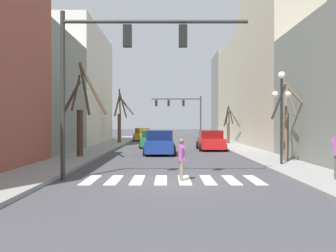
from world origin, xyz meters
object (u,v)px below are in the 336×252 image
Objects in this scene: car_parked_right_far at (144,135)px; pedestrian_waiting_at_curb at (183,156)px; street_lamp_right_corner at (283,99)px; street_tree_right_near at (83,116)px; traffic_signal_far at (183,107)px; street_tree_left_near at (122,118)px; street_tree_left_mid at (230,125)px; car_parked_left_mid at (153,139)px; car_parked_left_near at (212,141)px; street_tree_right_far at (288,124)px; traffic_signal_near at (118,57)px; car_parked_left_far at (161,143)px.

pedestrian_waiting_at_curb is (3.60, -33.23, 0.21)m from car_parked_right_far.
street_tree_right_near is at bearing 157.89° from street_lamp_right_corner.
traffic_signal_far reaches higher than street_tree_left_near.
street_tree_right_near is 1.50× the size of street_tree_left_mid.
traffic_signal_far is at bearing -47.81° from car_parked_right_far.
car_parked_left_near is at bearing 56.87° from car_parked_left_mid.
traffic_signal_far is at bearing 98.33° from street_tree_right_far.
pedestrian_waiting_at_curb reaches higher than car_parked_right_far.
street_tree_right_near is 1.03× the size of street_tree_left_near.
street_tree_left_mid is at bearing 88.53° from street_lamp_right_corner.
street_tree_right_far is 18.26m from street_tree_left_mid.
traffic_signal_far is 1.75× the size of street_tree_left_mid.
traffic_signal_far is 1.20× the size of street_tree_left_near.
traffic_signal_near is at bearing -83.40° from street_tree_left_near.
street_tree_left_near reaches higher than street_lamp_right_corner.
street_tree_left_mid is (7.56, 4.58, 1.29)m from car_parked_left_mid.
car_parked_left_mid is at bearing 56.87° from car_parked_left_near.
traffic_signal_near is 25.90m from street_tree_left_mid.
street_lamp_right_corner reaches higher than car_parked_left_far.
street_tree_left_mid is (4.29, -13.09, -2.28)m from traffic_signal_far.
car_parked_left_near is 11.86m from street_tree_right_near.
pedestrian_waiting_at_curb is 25.28m from street_tree_left_mid.
street_tree_right_far reaches higher than street_tree_left_mid.
street_lamp_right_corner is 0.98× the size of car_parked_left_far.
car_parked_left_mid is 0.85× the size of street_tree_left_near.
street_tree_right_far is at bearing -89.07° from street_tree_left_mid.
street_tree_right_near is (-8.72, -7.82, 1.89)m from car_parked_left_near.
street_tree_left_mid is at bearing 121.23° from car_parked_left_mid.
pedestrian_waiting_at_curb is at bearing -3.98° from traffic_signal_near.
car_parked_left_far is (-6.20, 7.86, -2.60)m from street_lamp_right_corner.
pedestrian_waiting_at_curb is at bearing 5.48° from car_parked_left_mid.
street_tree_right_far is at bearing -12.88° from street_tree_right_near.
street_tree_right_near is at bearing -103.95° from traffic_signal_far.
car_parked_left_far is at bearing 36.16° from street_tree_right_near.
street_lamp_right_corner is 20.05m from street_tree_left_mid.
street_lamp_right_corner is 17.16m from car_parked_left_mid.
car_parked_right_far is at bearing 109.55° from street_tree_right_far.
car_parked_left_far is 0.99× the size of car_parked_right_far.
street_tree_left_near reaches higher than car_parked_left_near.
car_parked_left_far is at bearing 179.16° from pedestrian_waiting_at_curb.
street_tree_right_near is (-5.78, 9.05, 1.69)m from pedestrian_waiting_at_curb.
pedestrian_waiting_at_curb is (2.48, -0.17, -3.75)m from traffic_signal_near.
street_tree_left_mid is (11.41, 15.58, -0.62)m from street_tree_right_near.
street_tree_right_far is 0.73× the size of street_tree_right_near.
street_tree_right_near is at bearing 110.38° from traffic_signal_near.
street_tree_right_far is at bearing -164.11° from car_parked_left_near.
traffic_signal_far is 13.96m from street_tree_left_mid.
car_parked_left_mid is at bearing -173.59° from car_parked_left_far.
street_lamp_right_corner is at bearing -83.48° from traffic_signal_far.
car_parked_right_far is 28.53m from street_tree_right_far.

